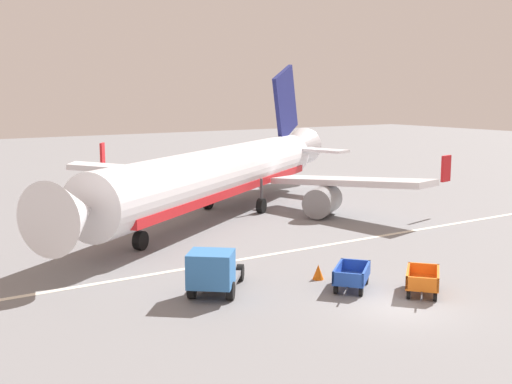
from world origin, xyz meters
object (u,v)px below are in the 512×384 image
baggage_cart_second_in_row (352,276)px  service_truck_beside_carts (213,271)px  baggage_cart_nearest (423,280)px  traffic_cone_near_plane (318,272)px  airplane (226,173)px

baggage_cart_second_in_row → service_truck_beside_carts: service_truck_beside_carts is taller
baggage_cart_nearest → traffic_cone_near_plane: baggage_cart_nearest is taller
baggage_cart_second_in_row → service_truck_beside_carts: 6.35m
baggage_cart_nearest → traffic_cone_near_plane: size_ratio=4.38×
service_truck_beside_carts → airplane: bearing=57.6°
baggage_cart_nearest → baggage_cart_second_in_row: same height
baggage_cart_nearest → traffic_cone_near_plane: bearing=120.5°
service_truck_beside_carts → baggage_cart_nearest: bearing=-31.6°
airplane → service_truck_beside_carts: (-10.14, -16.00, -1.95)m
baggage_cart_second_in_row → baggage_cart_nearest: bearing=-45.9°
airplane → service_truck_beside_carts: 19.04m
service_truck_beside_carts → traffic_cone_near_plane: size_ratio=6.33×
baggage_cart_nearest → baggage_cart_second_in_row: (-2.19, 2.26, 0.00)m
airplane → service_truck_beside_carts: bearing=-122.4°
airplane → traffic_cone_near_plane: size_ratio=45.68×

